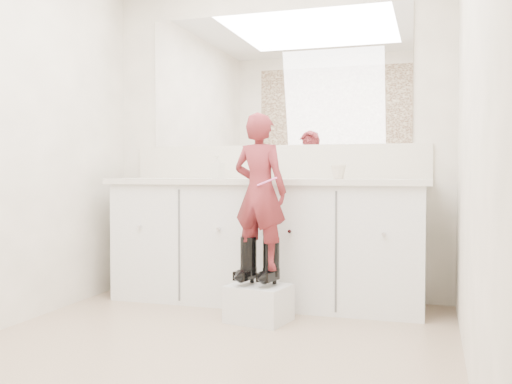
% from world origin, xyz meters
% --- Properties ---
extents(floor, '(3.00, 3.00, 0.00)m').
position_xyz_m(floor, '(0.00, 0.00, 0.00)').
color(floor, '#8A705A').
rests_on(floor, ground).
extents(wall_back, '(2.60, 0.00, 2.60)m').
position_xyz_m(wall_back, '(0.00, 1.50, 1.20)').
color(wall_back, '#BDB5A1').
rests_on(wall_back, floor).
extents(wall_right, '(0.00, 3.00, 3.00)m').
position_xyz_m(wall_right, '(1.30, 0.00, 1.20)').
color(wall_right, '#BDB5A1').
rests_on(wall_right, floor).
extents(vanity_cabinet, '(2.20, 0.55, 0.85)m').
position_xyz_m(vanity_cabinet, '(0.00, 1.23, 0.42)').
color(vanity_cabinet, silver).
rests_on(vanity_cabinet, floor).
extents(countertop, '(2.28, 0.58, 0.04)m').
position_xyz_m(countertop, '(0.00, 1.21, 0.87)').
color(countertop, beige).
rests_on(countertop, vanity_cabinet).
extents(backsplash, '(2.28, 0.03, 0.25)m').
position_xyz_m(backsplash, '(0.00, 1.49, 1.02)').
color(backsplash, beige).
rests_on(backsplash, countertop).
extents(mirror, '(2.00, 0.02, 1.00)m').
position_xyz_m(mirror, '(0.00, 1.49, 1.64)').
color(mirror, white).
rests_on(mirror, wall_back).
extents(faucet, '(0.08, 0.08, 0.10)m').
position_xyz_m(faucet, '(0.00, 1.38, 0.94)').
color(faucet, silver).
rests_on(faucet, countertop).
extents(cup, '(0.12, 0.12, 0.10)m').
position_xyz_m(cup, '(0.53, 1.18, 0.94)').
color(cup, beige).
rests_on(cup, countertop).
extents(soap_bottle, '(0.10, 0.10, 0.17)m').
position_xyz_m(soap_bottle, '(-0.36, 1.21, 0.97)').
color(soap_bottle, beige).
rests_on(soap_bottle, countertop).
extents(step_stool, '(0.41, 0.36, 0.23)m').
position_xyz_m(step_stool, '(0.11, 0.71, 0.11)').
color(step_stool, silver).
rests_on(step_stool, floor).
extents(boot_left, '(0.15, 0.22, 0.30)m').
position_xyz_m(boot_left, '(0.03, 0.73, 0.38)').
color(boot_left, black).
rests_on(boot_left, step_stool).
extents(boot_right, '(0.15, 0.22, 0.30)m').
position_xyz_m(boot_right, '(0.18, 0.73, 0.38)').
color(boot_right, black).
rests_on(boot_right, step_stool).
extents(toddler, '(0.39, 0.30, 0.97)m').
position_xyz_m(toddler, '(0.11, 0.73, 0.82)').
color(toddler, '#AD353E').
rests_on(toddler, step_stool).
extents(toothbrush, '(0.14, 0.04, 0.06)m').
position_xyz_m(toothbrush, '(0.18, 0.65, 0.88)').
color(toothbrush, pink).
rests_on(toothbrush, toddler).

